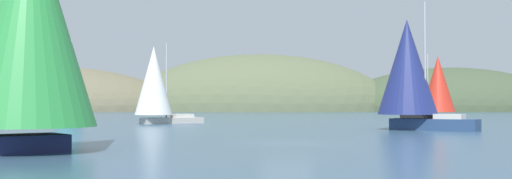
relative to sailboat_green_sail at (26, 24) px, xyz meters
name	(u,v)px	position (x,y,z in m)	size (l,w,h in m)	color
ground_plane	(287,143)	(10.70, 5.07, -5.04)	(360.00, 360.00, 0.00)	#385670
headland_center	(260,111)	(15.70, 140.07, -5.04)	(77.87, 44.00, 32.57)	#5B6647
headland_right	(449,111)	(70.70, 140.07, -5.04)	(66.54, 44.00, 25.28)	#425138
headland_left	(48,111)	(-44.30, 140.07, -5.04)	(74.60, 44.00, 25.41)	#6B664C
sailboat_green_sail	(26,24)	(0.00, 0.00, 0.00)	(9.03, 8.03, 10.42)	#191E4C
sailboat_white_mainsail	(155,84)	(0.40, 33.72, -1.09)	(7.36, 5.91, 8.04)	#B7B2A8
sailboat_scarlet_sail	(437,86)	(34.05, 48.93, -0.74)	(7.38, 5.58, 8.43)	black
sailboat_teal_sail	(69,80)	(-13.23, 51.99, 0.00)	(4.42, 7.91, 10.46)	white
sailboat_navy_sail	(409,70)	(21.18, 19.35, -0.62)	(7.62, 6.83, 9.47)	navy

